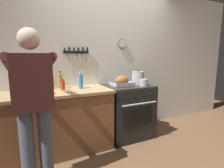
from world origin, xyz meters
name	(u,v)px	position (x,y,z in m)	size (l,w,h in m)	color
wall_back	(107,61)	(0.00, 1.35, 1.30)	(6.00, 0.13, 2.60)	white
counter_block	(38,125)	(-1.21, 0.99, 0.46)	(2.03, 0.65, 0.90)	brown
stove	(128,111)	(0.22, 0.99, 0.45)	(0.76, 0.67, 0.90)	black
person_cook	(33,100)	(-1.27, 0.41, 0.95)	(0.51, 0.63, 1.66)	#4C566B
roasting_pan	(122,82)	(0.08, 0.95, 0.97)	(0.35, 0.26, 0.17)	#B7B7BC
stock_pot	(138,78)	(0.43, 1.02, 1.01)	(0.21, 0.21, 0.24)	#B7B7BC
saucepan	(143,82)	(0.40, 0.81, 0.96)	(0.14, 0.14, 0.11)	#B7B7BC
cutting_board	(39,93)	(-1.17, 0.94, 0.91)	(0.36, 0.24, 0.02)	tan
bottle_dish_soap	(81,82)	(-0.58, 1.04, 1.00)	(0.07, 0.07, 0.25)	#338CCC
bottle_cooking_oil	(52,82)	(-0.97, 1.23, 1.01)	(0.06, 0.06, 0.25)	gold
bottle_hot_sauce	(63,85)	(-0.85, 1.02, 0.97)	(0.05, 0.05, 0.17)	red
bottle_vinegar	(60,81)	(-0.86, 1.19, 1.01)	(0.06, 0.06, 0.26)	#997F4C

